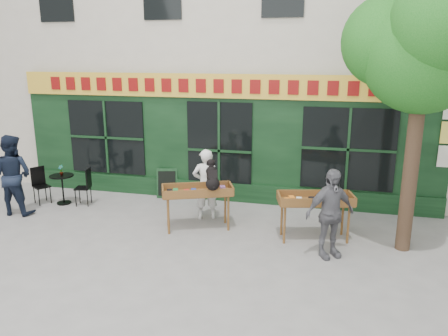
# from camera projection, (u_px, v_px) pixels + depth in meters

# --- Properties ---
(ground) EXTENTS (80.00, 80.00, 0.00)m
(ground) POSITION_uv_depth(u_px,v_px,m) (193.00, 234.00, 9.45)
(ground) COLOR slate
(ground) RESTS_ON ground
(building) EXTENTS (14.00, 7.26, 10.00)m
(building) POSITION_uv_depth(u_px,v_px,m) (248.00, 15.00, 13.80)
(building) COLOR beige
(building) RESTS_ON ground
(street_tree) EXTENTS (3.05, 2.90, 5.60)m
(street_tree) POSITION_uv_depth(u_px,v_px,m) (428.00, 34.00, 7.73)
(street_tree) COLOR #382619
(street_tree) RESTS_ON ground
(book_cart_center) EXTENTS (1.62, 1.15, 0.99)m
(book_cart_center) POSITION_uv_depth(u_px,v_px,m) (197.00, 193.00, 9.54)
(book_cart_center) COLOR brown
(book_cart_center) RESTS_ON ground
(dog) EXTENTS (0.54, 0.68, 0.60)m
(dog) POSITION_uv_depth(u_px,v_px,m) (212.00, 174.00, 9.29)
(dog) COLOR black
(dog) RESTS_ON book_cart_center
(woman) EXTENTS (0.72, 0.60, 1.67)m
(woman) POSITION_uv_depth(u_px,v_px,m) (206.00, 184.00, 10.14)
(woman) COLOR silver
(woman) RESTS_ON ground
(book_cart_right) EXTENTS (1.61, 0.97, 0.99)m
(book_cart_right) POSITION_uv_depth(u_px,v_px,m) (315.00, 202.00, 8.98)
(book_cart_right) COLOR brown
(book_cart_right) RESTS_ON ground
(man_right) EXTENTS (1.08, 0.92, 1.74)m
(man_right) POSITION_uv_depth(u_px,v_px,m) (330.00, 214.00, 8.19)
(man_right) COLOR #57565B
(man_right) RESTS_ON ground
(bistro_table) EXTENTS (0.60, 0.60, 0.76)m
(bistro_table) POSITION_uv_depth(u_px,v_px,m) (62.00, 184.00, 11.22)
(bistro_table) COLOR black
(bistro_table) RESTS_ON ground
(bistro_chair_left) EXTENTS (0.50, 0.50, 0.95)m
(bistro_chair_left) POSITION_uv_depth(u_px,v_px,m) (40.00, 182.00, 11.31)
(bistro_chair_left) COLOR black
(bistro_chair_left) RESTS_ON ground
(bistro_chair_right) EXTENTS (0.44, 0.43, 0.95)m
(bistro_chair_right) POSITION_uv_depth(u_px,v_px,m) (86.00, 184.00, 11.13)
(bistro_chair_right) COLOR black
(bistro_chair_right) RESTS_ON ground
(potted_plant) EXTENTS (0.17, 0.14, 0.28)m
(potted_plant) POSITION_uv_depth(u_px,v_px,m) (61.00, 170.00, 11.12)
(potted_plant) COLOR gray
(potted_plant) RESTS_ON bistro_table
(man_left) EXTENTS (0.99, 0.79, 1.95)m
(man_left) POSITION_uv_depth(u_px,v_px,m) (13.00, 175.00, 10.43)
(man_left) COLOR black
(man_left) RESTS_ON ground
(chalkboard) EXTENTS (0.59, 0.32, 0.79)m
(chalkboard) POSITION_uv_depth(u_px,v_px,m) (167.00, 183.00, 11.74)
(chalkboard) COLOR black
(chalkboard) RESTS_ON ground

